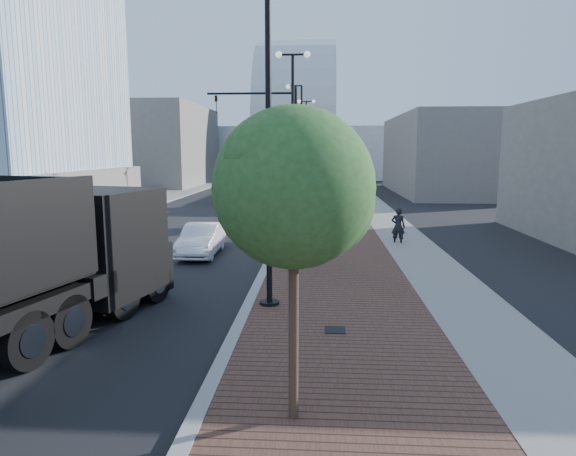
{
  "coord_description": "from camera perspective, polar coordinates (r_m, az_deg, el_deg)",
  "views": [
    {
      "loc": [
        2.0,
        -3.63,
        4.44
      ],
      "look_at": [
        1.0,
        12.0,
        2.0
      ],
      "focal_mm": 31.15,
      "sensor_mm": 36.0,
      "label": 1
    }
  ],
  "objects": [
    {
      "name": "sidewalk",
      "position": [
        43.88,
        5.61,
        3.09
      ],
      "size": [
        7.0,
        140.0,
        0.12
      ],
      "primitive_type": "cube",
      "color": "#4C2D23",
      "rests_on": "ground"
    },
    {
      "name": "concrete_strip",
      "position": [
        44.05,
        9.12,
        3.05
      ],
      "size": [
        2.4,
        140.0,
        0.13
      ],
      "primitive_type": "cube",
      "color": "slate",
      "rests_on": "ground"
    },
    {
      "name": "curb",
      "position": [
        43.9,
        1.03,
        3.15
      ],
      "size": [
        0.3,
        140.0,
        0.14
      ],
      "primitive_type": "cube",
      "color": "gray",
      "rests_on": "ground"
    },
    {
      "name": "west_sidewalk",
      "position": [
        46.35,
        -15.27,
        3.13
      ],
      "size": [
        4.0,
        140.0,
        0.12
      ],
      "primitive_type": "cube",
      "color": "slate",
      "rests_on": "ground"
    },
    {
      "name": "white_sedan",
      "position": [
        21.63,
        -9.85,
        -1.32
      ],
      "size": [
        1.49,
        4.08,
        1.34
      ],
      "primitive_type": "imported",
      "rotation": [
        0.0,
        0.0,
        0.02
      ],
      "color": "white",
      "rests_on": "ground"
    },
    {
      "name": "dark_car_mid",
      "position": [
        42.34,
        -6.82,
        3.64
      ],
      "size": [
        3.21,
        4.94,
        1.26
      ],
      "primitive_type": "imported",
      "rotation": [
        0.0,
        0.0,
        0.26
      ],
      "color": "black",
      "rests_on": "ground"
    },
    {
      "name": "dark_car_far",
      "position": [
        43.74,
        -4.82,
        3.8
      ],
      "size": [
        2.78,
        4.46,
        1.21
      ],
      "primitive_type": "imported",
      "rotation": [
        0.0,
        0.0,
        0.28
      ],
      "color": "black",
      "rests_on": "ground"
    },
    {
      "name": "pedestrian",
      "position": [
        24.06,
        12.46,
        0.17
      ],
      "size": [
        0.76,
        0.62,
        1.79
      ],
      "primitive_type": "imported",
      "rotation": [
        0.0,
        0.0,
        2.81
      ],
      "color": "black",
      "rests_on": "ground"
    },
    {
      "name": "streetlight_1",
      "position": [
        13.72,
        -2.7,
        8.43
      ],
      "size": [
        1.44,
        0.56,
        9.21
      ],
      "color": "black",
      "rests_on": "ground"
    },
    {
      "name": "streetlight_2",
      "position": [
        25.67,
        0.54,
        9.7
      ],
      "size": [
        1.72,
        0.56,
        9.28
      ],
      "color": "black",
      "rests_on": "ground"
    },
    {
      "name": "streetlight_3",
      "position": [
        37.66,
        1.37,
        8.71
      ],
      "size": [
        1.44,
        0.56,
        9.21
      ],
      "color": "black",
      "rests_on": "ground"
    },
    {
      "name": "streetlight_4",
      "position": [
        49.65,
        2.07,
        9.29
      ],
      "size": [
        1.72,
        0.56,
        9.28
      ],
      "color": "black",
      "rests_on": "ground"
    },
    {
      "name": "traffic_mast",
      "position": [
        28.73,
        -0.95,
        9.94
      ],
      "size": [
        5.09,
        0.2,
        8.0
      ],
      "color": "black",
      "rests_on": "ground"
    },
    {
      "name": "tree_0",
      "position": [
        7.69,
        1.02,
        4.52
      ],
      "size": [
        2.53,
        2.51,
        5.13
      ],
      "color": "#382619",
      "rests_on": "ground"
    },
    {
      "name": "tree_1",
      "position": [
        18.67,
        2.59,
        7.15
      ],
      "size": [
        2.37,
        2.32,
        5.06
      ],
      "color": "#382619",
      "rests_on": "ground"
    },
    {
      "name": "tree_2",
      "position": [
        30.68,
        3.02,
        6.94
      ],
      "size": [
        2.49,
        2.46,
        4.66
      ],
      "color": "#382619",
      "rests_on": "ground"
    },
    {
      "name": "tree_3",
      "position": [
        42.67,
        3.21,
        7.85
      ],
      "size": [
        2.61,
        2.6,
        5.01
      ],
      "color": "#382619",
      "rests_on": "ground"
    },
    {
      "name": "convention_center",
      "position": [
        88.74,
        1.09,
        9.87
      ],
      "size": [
        50.0,
        30.0,
        50.0
      ],
      "color": "#A2A7AB",
      "rests_on": "ground"
    },
    {
      "name": "commercial_block_nw",
      "position": [
        67.33,
        -15.61,
        9.02
      ],
      "size": [
        14.0,
        20.0,
        10.0
      ],
      "primitive_type": "cube",
      "color": "#68625D",
      "rests_on": "ground"
    },
    {
      "name": "commercial_block_ne",
      "position": [
        55.43,
        18.47,
        7.96
      ],
      "size": [
        12.0,
        22.0,
        8.0
      ],
      "primitive_type": "cube",
      "color": "#66615C",
      "rests_on": "ground"
    },
    {
      "name": "utility_cover_1",
      "position": [
        12.41,
        5.39,
        -11.51
      ],
      "size": [
        0.5,
        0.5,
        0.02
      ],
      "primitive_type": "cube",
      "color": "black",
      "rests_on": "sidewalk"
    },
    {
      "name": "utility_cover_2",
      "position": [
        23.04,
        4.59,
        -1.95
      ],
      "size": [
        0.5,
        0.5,
        0.02
      ],
      "primitive_type": "cube",
      "color": "black",
      "rests_on": "sidewalk"
    }
  ]
}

